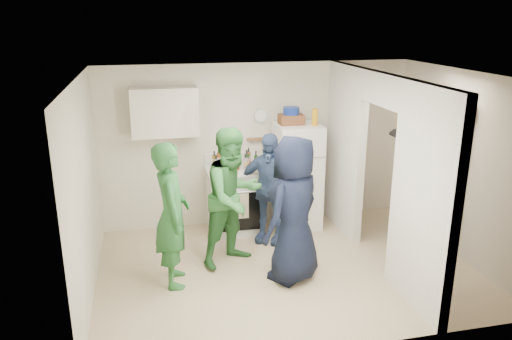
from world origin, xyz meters
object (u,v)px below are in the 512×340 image
(fridge, at_px, (297,176))
(person_denim, at_px, (269,188))
(stove, at_px, (235,200))
(person_green_left, at_px, (172,215))
(yellow_cup_stack_top, at_px, (315,117))
(wicker_basket, at_px, (291,119))
(person_green_center, at_px, (234,197))
(blue_bowl, at_px, (291,111))
(person_navy, at_px, (294,210))
(person_nook, at_px, (410,183))

(fridge, xyz_separation_m, person_denim, (-0.56, -0.46, 0.00))
(stove, distance_m, person_green_left, 1.77)
(yellow_cup_stack_top, height_order, person_denim, yellow_cup_stack_top)
(wicker_basket, distance_m, person_denim, 1.12)
(stove, bearing_deg, yellow_cup_stack_top, -6.22)
(person_green_left, height_order, person_green_center, person_green_center)
(yellow_cup_stack_top, bearing_deg, person_denim, -155.21)
(fridge, height_order, blue_bowl, blue_bowl)
(stove, height_order, yellow_cup_stack_top, yellow_cup_stack_top)
(blue_bowl, bearing_deg, fridge, -26.57)
(stove, height_order, fridge, fridge)
(stove, height_order, person_navy, person_navy)
(person_green_center, xyz_separation_m, person_denim, (0.60, 0.52, -0.11))
(blue_bowl, height_order, person_navy, blue_bowl)
(yellow_cup_stack_top, distance_m, person_denim, 1.27)
(wicker_basket, height_order, blue_bowl, blue_bowl)
(wicker_basket, xyz_separation_m, person_navy, (-0.43, -1.63, -0.77))
(wicker_basket, bearing_deg, person_nook, -36.66)
(person_navy, xyz_separation_m, person_nook, (1.87, 0.57, 0.02))
(person_nook, bearing_deg, person_navy, -55.65)
(wicker_basket, bearing_deg, yellow_cup_stack_top, -25.11)
(person_denim, bearing_deg, person_nook, 14.67)
(stove, xyz_separation_m, fridge, (0.97, -0.03, 0.31))
(fridge, relative_size, blue_bowl, 6.71)
(person_nook, bearing_deg, person_green_center, -73.26)
(person_green_left, distance_m, person_nook, 3.33)
(blue_bowl, relative_size, yellow_cup_stack_top, 0.96)
(blue_bowl, xyz_separation_m, person_denim, (-0.46, -0.51, -1.01))
(yellow_cup_stack_top, relative_size, person_navy, 0.14)
(stove, bearing_deg, wicker_basket, 1.31)
(fridge, relative_size, person_nook, 0.86)
(person_green_left, bearing_deg, person_navy, -97.95)
(wicker_basket, bearing_deg, person_denim, -132.17)
(wicker_basket, bearing_deg, person_navy, -104.88)
(person_green_center, bearing_deg, stove, 50.03)
(person_navy, bearing_deg, person_green_left, -46.61)
(person_green_left, distance_m, person_green_center, 0.90)
(stove, xyz_separation_m, person_denim, (0.41, -0.49, 0.32))
(person_denim, bearing_deg, blue_bowl, 78.81)
(wicker_basket, relative_size, person_denim, 0.22)
(person_navy, relative_size, person_nook, 0.98)
(wicker_basket, height_order, person_green_center, person_green_center)
(person_green_center, relative_size, person_denim, 1.13)
(person_green_center, height_order, person_denim, person_green_center)
(yellow_cup_stack_top, bearing_deg, blue_bowl, 154.89)
(yellow_cup_stack_top, relative_size, person_green_left, 0.14)
(blue_bowl, bearing_deg, yellow_cup_stack_top, -25.11)
(person_green_left, bearing_deg, wicker_basket, -52.32)
(stove, relative_size, person_navy, 0.54)
(yellow_cup_stack_top, height_order, person_green_left, yellow_cup_stack_top)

